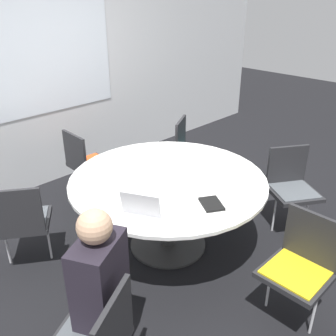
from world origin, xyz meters
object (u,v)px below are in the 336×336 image
(chair_1, at_px, (301,262))
(coffee_cup, at_px, (211,167))
(person_0, at_px, (98,282))
(chair_3, at_px, (191,148))
(chair_4, at_px, (86,160))
(chair_2, at_px, (291,183))
(laptop, at_px, (143,208))
(chair_5, at_px, (21,219))
(spiral_notebook, at_px, (211,204))

(chair_1, xyz_separation_m, coffee_cup, (0.33, 1.10, 0.27))
(person_0, bearing_deg, chair_3, 2.07)
(chair_1, xyz_separation_m, chair_4, (-0.09, 2.55, 0.00))
(chair_2, bearing_deg, chair_1, 64.34)
(laptop, height_order, coffee_cup, laptop)
(chair_1, height_order, coffee_cup, chair_1)
(chair_1, relative_size, chair_5, 1.00)
(chair_2, distance_m, chair_3, 1.32)
(laptop, bearing_deg, spiral_notebook, -148.46)
(spiral_notebook, height_order, coffee_cup, coffee_cup)
(person_0, bearing_deg, laptop, -1.17)
(chair_5, relative_size, laptop, 2.28)
(chair_5, relative_size, spiral_notebook, 3.27)
(chair_3, height_order, coffee_cup, chair_3)
(chair_1, bearing_deg, coffee_cup, -16.27)
(chair_4, bearing_deg, person_0, -29.95)
(chair_2, xyz_separation_m, chair_3, (-0.03, 1.32, 0.00))
(chair_1, xyz_separation_m, chair_2, (1.05, 0.64, 0.00))
(coffee_cup, bearing_deg, person_0, -164.96)
(laptop, bearing_deg, chair_4, -45.88)
(chair_3, xyz_separation_m, chair_5, (-2.17, -0.02, 0.00))
(chair_3, distance_m, coffee_cup, 1.14)
(chair_5, xyz_separation_m, laptop, (0.54, -0.95, 0.29))
(chair_2, xyz_separation_m, coffee_cup, (-0.72, 0.46, 0.27))
(chair_3, relative_size, spiral_notebook, 3.27)
(chair_1, xyz_separation_m, chair_3, (1.02, 1.96, 0.00))
(person_0, height_order, spiral_notebook, person_0)
(chair_2, height_order, chair_4, same)
(chair_4, bearing_deg, chair_2, 32.43)
(chair_1, xyz_separation_m, laptop, (-0.61, 0.99, 0.29))
(chair_5, height_order, coffee_cup, chair_5)
(chair_1, height_order, spiral_notebook, chair_1)
(spiral_notebook, bearing_deg, chair_1, -78.62)
(chair_1, relative_size, chair_2, 1.00)
(chair_4, bearing_deg, coffee_cup, 17.67)
(chair_5, bearing_deg, spiral_notebook, -16.21)
(chair_3, bearing_deg, chair_4, -57.53)
(chair_4, distance_m, coffee_cup, 1.54)
(chair_5, relative_size, coffee_cup, 9.72)
(chair_1, bearing_deg, spiral_notebook, 11.74)
(chair_4, bearing_deg, spiral_notebook, 0.02)
(chair_2, relative_size, chair_3, 1.00)
(coffee_cup, bearing_deg, chair_3, 51.37)
(chair_4, xyz_separation_m, chair_5, (-1.06, -0.61, 0.00))
(person_0, distance_m, coffee_cup, 1.64)
(chair_4, distance_m, spiral_notebook, 1.86)
(coffee_cup, bearing_deg, laptop, -173.62)
(chair_2, distance_m, spiral_notebook, 1.22)
(chair_1, relative_size, coffee_cup, 9.72)
(chair_3, relative_size, coffee_cup, 9.72)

